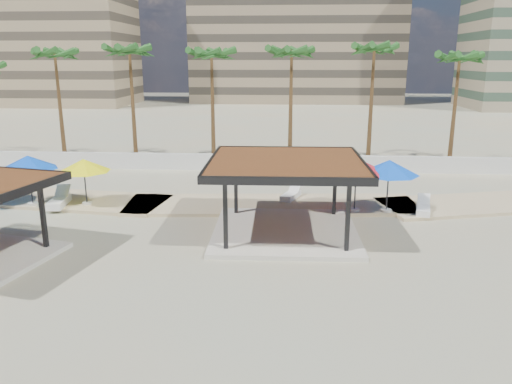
# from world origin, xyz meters

# --- Properties ---
(ground) EXTENTS (200.00, 200.00, 0.00)m
(ground) POSITION_xyz_m (0.00, 0.00, 0.00)
(ground) COLOR tan
(ground) RESTS_ON ground
(promenade) EXTENTS (44.45, 7.97, 0.24)m
(promenade) POSITION_xyz_m (2.00, 7.67, 0.06)
(promenade) COLOR #C6B284
(promenade) RESTS_ON ground
(boundary_wall) EXTENTS (56.00, 0.30, 1.20)m
(boundary_wall) POSITION_xyz_m (0.00, 16.00, 0.60)
(boundary_wall) COLOR silver
(boundary_wall) RESTS_ON ground
(building_west) EXTENTS (34.00, 16.00, 32.40)m
(building_west) POSITION_xyz_m (-42.00, 68.00, 15.27)
(building_west) COLOR #937F60
(building_west) RESTS_ON ground
(building_mid) EXTENTS (38.00, 16.00, 30.40)m
(building_mid) POSITION_xyz_m (4.00, 78.00, 14.27)
(building_mid) COLOR #847259
(building_mid) RESTS_ON ground
(pavilion_central) EXTENTS (7.10, 7.10, 3.54)m
(pavilion_central) POSITION_xyz_m (2.79, 2.57, 2.11)
(pavilion_central) COLOR beige
(pavilion_central) RESTS_ON ground
(umbrella_b) EXTENTS (3.48, 3.48, 2.53)m
(umbrella_b) POSITION_xyz_m (-8.14, 6.11, 2.36)
(umbrella_b) COLOR beige
(umbrella_b) RESTS_ON promenade
(umbrella_c) EXTENTS (3.47, 3.47, 2.84)m
(umbrella_c) POSITION_xyz_m (6.39, 5.80, 2.62)
(umbrella_c) COLOR beige
(umbrella_c) RESTS_ON promenade
(umbrella_d) EXTENTS (3.66, 3.66, 2.75)m
(umbrella_d) POSITION_xyz_m (8.04, 5.80, 2.55)
(umbrella_d) COLOR beige
(umbrella_d) RESTS_ON promenade
(umbrella_f) EXTENTS (3.55, 3.55, 2.74)m
(umbrella_f) POSITION_xyz_m (-11.05, 5.80, 2.54)
(umbrella_f) COLOR beige
(umbrella_f) RESTS_ON promenade
(lounger_a) EXTENTS (1.10, 2.45, 0.89)m
(lounger_a) POSITION_xyz_m (-9.58, 5.85, 0.40)
(lounger_a) COLOR white
(lounger_a) RESTS_ON promenade
(lounger_b) EXTENTS (1.27, 2.06, 0.74)m
(lounger_b) POSITION_xyz_m (3.06, 8.07, 0.36)
(lounger_b) COLOR white
(lounger_b) RESTS_ON promenade
(lounger_c) EXTENTS (1.14, 2.13, 0.77)m
(lounger_c) POSITION_xyz_m (9.95, 5.85, 0.37)
(lounger_c) COLOR white
(lounger_c) RESTS_ON promenade
(palm_b) EXTENTS (3.00, 3.00, 9.09)m
(palm_b) POSITION_xyz_m (-15.00, 18.70, 7.94)
(palm_b) COLOR brown
(palm_b) RESTS_ON ground
(palm_c) EXTENTS (3.00, 3.00, 9.32)m
(palm_c) POSITION_xyz_m (-9.00, 18.10, 8.15)
(palm_c) COLOR brown
(palm_c) RESTS_ON ground
(palm_d) EXTENTS (3.00, 3.00, 9.09)m
(palm_d) POSITION_xyz_m (-3.00, 18.90, 7.94)
(palm_d) COLOR brown
(palm_d) RESTS_ON ground
(palm_e) EXTENTS (3.00, 3.00, 9.20)m
(palm_e) POSITION_xyz_m (3.00, 18.40, 8.04)
(palm_e) COLOR brown
(palm_e) RESTS_ON ground
(palm_f) EXTENTS (3.00, 3.00, 9.43)m
(palm_f) POSITION_xyz_m (9.00, 18.60, 8.26)
(palm_f) COLOR brown
(palm_f) RESTS_ON ground
(palm_g) EXTENTS (3.00, 3.00, 8.82)m
(palm_g) POSITION_xyz_m (15.00, 18.20, 7.69)
(palm_g) COLOR brown
(palm_g) RESTS_ON ground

